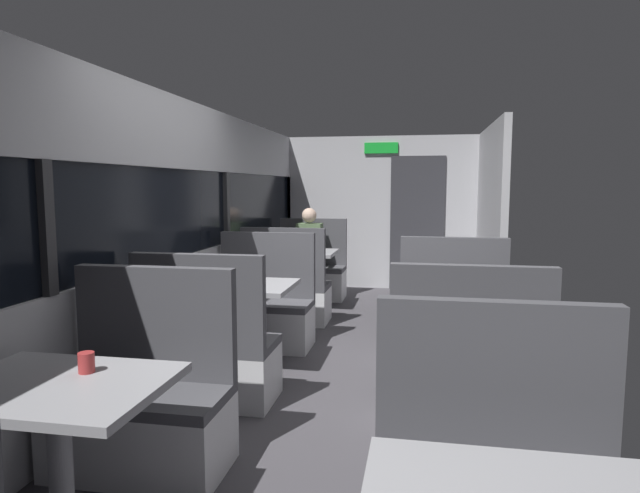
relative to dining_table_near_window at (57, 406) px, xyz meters
The scene contains 18 objects.
ground_plane 2.36m from the dining_table_near_window, 66.82° to the left, with size 3.30×9.20×0.02m, color #423F44.
carriage_window_panel_left 2.21m from the dining_table_near_window, 104.90° to the left, with size 0.09×8.48×2.30m.
carriage_end_bulkhead 6.38m from the dining_table_near_window, 81.37° to the left, with size 2.90×0.11×2.30m.
carriage_aisle_panel_right 5.63m from the dining_table_near_window, 65.26° to the left, with size 0.08×2.40×2.30m, color #B2B2B7.
dining_table_near_window is the anchor object (origin of this frame).
bench_near_window_facing_entry 0.77m from the dining_table_near_window, 90.00° to the left, with size 0.95×0.50×1.10m.
dining_table_mid_window 2.33m from the dining_table_near_window, 90.00° to the left, with size 0.90×0.70×0.74m.
bench_mid_window_facing_end 1.66m from the dining_table_near_window, 90.00° to the left, with size 0.95×0.50×1.10m.
bench_mid_window_facing_entry 3.05m from the dining_table_near_window, 90.00° to the left, with size 0.95×0.50×1.10m.
dining_table_far_window 4.66m from the dining_table_near_window, 90.00° to the left, with size 0.90×0.70×0.74m.
bench_far_window_facing_end 3.97m from the dining_table_near_window, 90.00° to the left, with size 0.95×0.50×1.10m.
bench_far_window_facing_entry 5.37m from the dining_table_near_window, 90.00° to the left, with size 0.95×0.50×1.10m.
dining_table_rear_aisle 2.78m from the dining_table_near_window, 49.96° to the left, with size 0.90×0.70×0.74m.
bench_rear_aisle_facing_end 2.31m from the dining_table_near_window, 38.64° to the left, with size 0.95×0.50×1.10m.
bench_rear_aisle_facing_entry 3.36m from the dining_table_near_window, 57.68° to the left, with size 0.95×0.50×1.10m.
seated_passenger 5.29m from the dining_table_near_window, 90.00° to the left, with size 0.47×0.55×1.26m.
coffee_cup_primary 2.69m from the dining_table_near_window, 52.33° to the left, with size 0.07×0.07×0.09m.
coffee_cup_secondary 0.20m from the dining_table_near_window, 67.87° to the left, with size 0.07×0.07×0.09m.
Camera 1 is at (0.58, -4.02, 1.55)m, focal length 30.28 mm.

